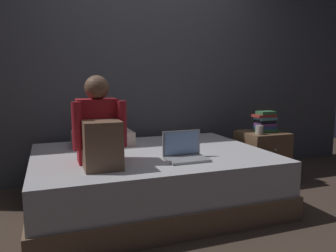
{
  "coord_description": "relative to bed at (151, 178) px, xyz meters",
  "views": [
    {
      "loc": [
        -1.02,
        -2.36,
        1.09
      ],
      "look_at": [
        -0.11,
        0.1,
        0.72
      ],
      "focal_mm": 34.98,
      "sensor_mm": 36.0,
      "label": 1
    }
  ],
  "objects": [
    {
      "name": "ground_plane",
      "position": [
        0.2,
        -0.3,
        -0.23
      ],
      "size": [
        8.0,
        8.0,
        0.0
      ],
      "primitive_type": "plane",
      "color": "#47382D"
    },
    {
      "name": "wall_back",
      "position": [
        0.2,
        0.9,
        1.12
      ],
      "size": [
        5.6,
        0.1,
        2.7
      ],
      "primitive_type": "cube",
      "color": "#4C4F54",
      "rests_on": "ground_plane"
    },
    {
      "name": "nightstand",
      "position": [
        1.3,
        0.2,
        0.04
      ],
      "size": [
        0.44,
        0.46,
        0.54
      ],
      "color": "brown",
      "rests_on": "ground_plane"
    },
    {
      "name": "person_sitting",
      "position": [
        -0.48,
        -0.27,
        0.49
      ],
      "size": [
        0.39,
        0.44,
        0.66
      ],
      "color": "#B21E28",
      "rests_on": "bed"
    },
    {
      "name": "bed",
      "position": [
        0.0,
        0.0,
        0.0
      ],
      "size": [
        2.0,
        1.5,
        0.47
      ],
      "color": "#7A6047",
      "rests_on": "ground_plane"
    },
    {
      "name": "pillow",
      "position": [
        -0.35,
        0.45,
        0.3
      ],
      "size": [
        0.56,
        0.36,
        0.13
      ],
      "primitive_type": "cube",
      "color": "beige",
      "rests_on": "bed"
    },
    {
      "name": "mug",
      "position": [
        1.17,
        0.08,
        0.35
      ],
      "size": [
        0.08,
        0.08,
        0.09
      ],
      "primitive_type": "cylinder",
      "color": "#BCB2A3",
      "rests_on": "nightstand"
    },
    {
      "name": "book_stack",
      "position": [
        1.32,
        0.19,
        0.42
      ],
      "size": [
        0.25,
        0.16,
        0.22
      ],
      "color": "#387042",
      "rests_on": "nightstand"
    },
    {
      "name": "laptop",
      "position": [
        0.17,
        -0.35,
        0.29
      ],
      "size": [
        0.32,
        0.23,
        0.22
      ],
      "color": "#9EA0A5",
      "rests_on": "bed"
    }
  ]
}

